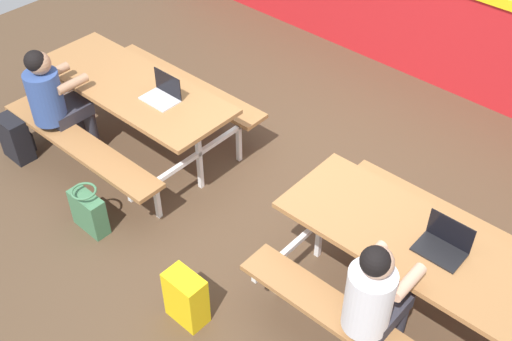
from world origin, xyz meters
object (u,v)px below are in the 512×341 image
(backpack_dark, at_px, (16,138))
(satchel_spare, at_px, (187,298))
(student_nearer, at_px, (54,97))
(laptop_silver, at_px, (163,94))
(student_further, at_px, (375,296))
(picnic_table_right, at_px, (420,260))
(tote_bag_bright, at_px, (89,211))
(picnic_table_left, at_px, (133,99))
(laptop_dark, at_px, (443,244))

(backpack_dark, height_order, satchel_spare, same)
(backpack_dark, bearing_deg, student_nearer, 37.95)
(laptop_silver, bearing_deg, student_further, -11.20)
(student_nearer, bearing_deg, student_further, 1.69)
(picnic_table_right, distance_m, tote_bag_bright, 2.68)
(student_nearer, bearing_deg, satchel_spare, -12.16)
(picnic_table_left, distance_m, tote_bag_bright, 1.17)
(picnic_table_left, height_order, laptop_dark, laptop_dark)
(student_further, distance_m, satchel_spare, 1.38)
(picnic_table_left, height_order, tote_bag_bright, picnic_table_left)
(backpack_dark, relative_size, tote_bag_bright, 1.02)
(student_further, relative_size, laptop_dark, 3.73)
(tote_bag_bright, xyz_separation_m, satchel_spare, (1.27, -0.06, 0.02))
(student_further, xyz_separation_m, laptop_dark, (0.12, 0.60, 0.08))
(student_further, relative_size, satchel_spare, 2.74)
(picnic_table_left, distance_m, student_nearer, 0.69)
(picnic_table_left, relative_size, tote_bag_bright, 4.76)
(backpack_dark, bearing_deg, laptop_silver, 38.25)
(laptop_silver, height_order, satchel_spare, laptop_silver)
(backpack_dark, relative_size, satchel_spare, 1.00)
(student_further, xyz_separation_m, satchel_spare, (-1.16, -0.57, -0.49))
(laptop_silver, height_order, tote_bag_bright, laptop_silver)
(backpack_dark, xyz_separation_m, satchel_spare, (2.55, -0.17, 0.00))
(picnic_table_left, relative_size, student_further, 1.70)
(picnic_table_right, height_order, student_further, student_further)
(picnic_table_left, distance_m, picnic_table_right, 2.96)
(student_nearer, xyz_separation_m, tote_bag_bright, (0.91, -0.40, -0.51))
(laptop_silver, distance_m, backpack_dark, 1.56)
(student_nearer, bearing_deg, picnic_table_left, 56.11)
(laptop_silver, bearing_deg, student_nearer, -141.60)
(student_further, bearing_deg, tote_bag_bright, -168.29)
(laptop_silver, bearing_deg, picnic_table_right, 1.10)
(backpack_dark, bearing_deg, tote_bag_bright, -4.95)
(tote_bag_bright, bearing_deg, satchel_spare, -2.89)
(laptop_dark, relative_size, satchel_spare, 0.73)
(picnic_table_right, bearing_deg, backpack_dark, -165.69)
(laptop_silver, distance_m, satchel_spare, 1.86)
(student_further, xyz_separation_m, backpack_dark, (-3.70, -0.39, -0.49))
(student_nearer, distance_m, backpack_dark, 0.68)
(picnic_table_right, bearing_deg, satchel_spare, -136.14)
(laptop_dark, xyz_separation_m, tote_bag_bright, (-2.54, -1.10, -0.59))
(picnic_table_left, height_order, student_further, student_further)
(laptop_dark, bearing_deg, satchel_spare, -137.66)
(picnic_table_right, distance_m, student_nearer, 3.41)
(laptop_dark, relative_size, tote_bag_bright, 0.75)
(picnic_table_right, height_order, laptop_dark, laptop_dark)
(picnic_table_left, height_order, satchel_spare, picnic_table_left)
(laptop_dark, bearing_deg, backpack_dark, -165.52)
(picnic_table_left, bearing_deg, tote_bag_bright, -61.34)
(picnic_table_right, xyz_separation_m, student_nearer, (-3.34, -0.66, 0.13))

